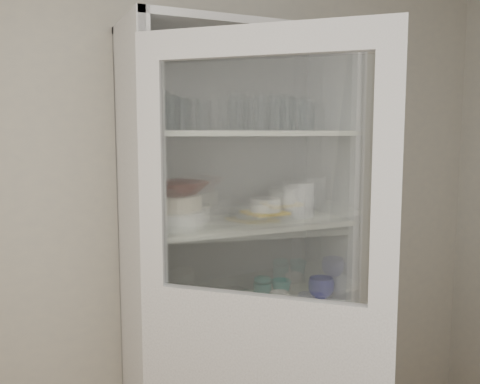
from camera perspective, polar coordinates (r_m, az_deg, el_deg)
name	(u,v)px	position (r m, az deg, el deg)	size (l,w,h in m)	color
wall_back	(181,208)	(2.40, -6.61, -1.80)	(3.60, 0.02, 2.60)	beige
pantry_cabinet	(234,286)	(2.41, -0.64, -10.53)	(1.00, 0.45, 2.10)	#B2B2B2
cupboard_door	(260,358)	(1.86, 2.26, -18.14)	(0.68, 0.65, 2.00)	#B2B2B2
tumbler_0	(160,110)	(2.01, -8.94, 9.04)	(0.08, 0.08, 0.15)	silver
tumbler_1	(170,113)	(1.99, -7.88, 8.79)	(0.07, 0.07, 0.13)	silver
tumbler_2	(237,112)	(2.08, -0.32, 8.94)	(0.07, 0.07, 0.15)	silver
tumbler_3	(285,113)	(2.19, 5.06, 8.83)	(0.07, 0.07, 0.15)	silver
tumbler_4	(288,114)	(2.21, 5.38, 8.69)	(0.07, 0.07, 0.14)	silver
tumbler_5	(306,116)	(2.27, 7.39, 8.44)	(0.06, 0.06, 0.13)	silver
tumbler_6	(307,115)	(2.22, 7.55, 8.57)	(0.07, 0.07, 0.13)	silver
tumbler_7	(172,113)	(2.13, -7.63, 8.76)	(0.07, 0.07, 0.14)	silver
tumbler_8	(181,114)	(2.14, -6.67, 8.66)	(0.07, 0.07, 0.13)	silver
tumbler_9	(242,115)	(2.24, 0.27, 8.63)	(0.07, 0.07, 0.14)	silver
tumbler_10	(262,113)	(2.29, 2.45, 8.84)	(0.08, 0.08, 0.16)	silver
tumbler_11	(275,113)	(2.33, 3.96, 8.80)	(0.08, 0.08, 0.16)	silver
goblet_0	(141,112)	(2.21, -11.02, 8.85)	(0.07, 0.07, 0.16)	silver
goblet_1	(178,113)	(2.26, -6.94, 8.84)	(0.07, 0.07, 0.16)	silver
goblet_2	(250,114)	(2.34, 1.14, 8.78)	(0.07, 0.07, 0.15)	silver
goblet_3	(290,112)	(2.45, 5.66, 8.91)	(0.08, 0.08, 0.18)	silver
plate_stack_front	(177,219)	(2.12, -7.11, -3.03)	(0.24, 0.24, 0.07)	white
plate_stack_back	(186,212)	(2.29, -6.13, -2.30)	(0.22, 0.22, 0.07)	white
cream_bowl	(177,203)	(2.11, -7.13, -1.23)	(0.21, 0.21, 0.06)	beige
terracotta_bowl	(176,188)	(2.11, -7.16, 0.42)	(0.24, 0.24, 0.06)	#491E16
glass_platter	(265,216)	(2.35, 2.86, -2.70)	(0.34, 0.34, 0.02)	silver
yellow_trivet	(265,213)	(2.34, 2.86, -2.32)	(0.17, 0.17, 0.01)	#F4A90E
white_ramekin	(265,205)	(2.34, 2.86, -1.44)	(0.14, 0.14, 0.06)	white
grey_bowl_stack	(298,199)	(2.40, 6.56, -0.84)	(0.15, 0.15, 0.16)	silver
mug_blue	(321,288)	(2.52, 9.10, -10.56)	(0.12, 0.12, 0.10)	navy
mug_teal	(281,289)	(2.49, 4.64, -10.79)	(0.10, 0.10, 0.09)	teal
mug_white	(279,301)	(2.34, 4.43, -12.07)	(0.09, 0.09, 0.08)	white
teal_jar	(263,290)	(2.45, 2.55, -10.91)	(0.08, 0.08, 0.10)	teal
measuring_cups	(215,312)	(2.26, -2.81, -13.26)	(0.10, 0.10, 0.04)	#A5A6AB
white_canister	(159,300)	(2.28, -9.05, -11.90)	(0.11, 0.11, 0.14)	white
tin_box	(247,383)	(2.52, 0.80, -20.67)	(0.22, 0.15, 0.06)	gray
tumbler_12	(185,115)	(2.14, -6.24, 8.58)	(0.06, 0.06, 0.13)	silver
tumbler_13	(204,115)	(2.10, -4.09, 8.64)	(0.06, 0.06, 0.13)	silver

